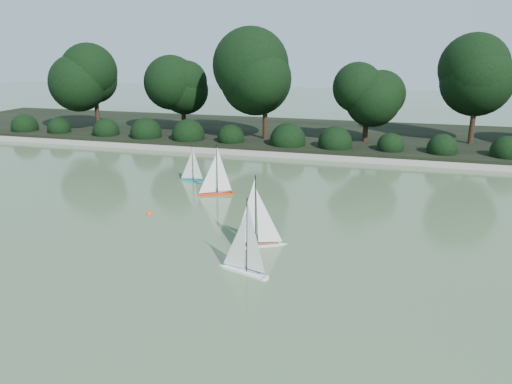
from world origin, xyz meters
TOP-DOWN VIEW (x-y plane):
  - ground at (0.00, 0.00)m, footprint 80.00×80.00m
  - pond_coping at (0.00, 9.00)m, footprint 40.00×0.35m
  - far_bank at (0.00, 13.00)m, footprint 40.00×8.00m
  - tree_line at (1.23, 11.44)m, footprint 26.31×3.93m
  - shrub_hedge at (0.00, 9.90)m, footprint 29.10×1.10m
  - sailboat_white_a at (-0.35, -0.73)m, footprint 1.11×0.52m
  - sailboat_white_b at (-0.30, 0.55)m, footprint 1.12×0.70m
  - sailboat_orange at (-2.58, 3.72)m, footprint 1.05×0.60m
  - sailboat_teal at (-3.78, 4.97)m, footprint 0.87×0.18m
  - race_buoy at (-3.52, 1.76)m, footprint 0.16×0.16m

SIDE VIEW (x-z plane):
  - ground at x=0.00m, z-range 0.00..0.00m
  - race_buoy at x=-3.52m, z-range -0.08..0.08m
  - pond_coping at x=0.00m, z-range 0.00..0.18m
  - far_bank at x=0.00m, z-range 0.00..0.30m
  - sailboat_teal at x=-3.78m, z-range -0.41..0.78m
  - sailboat_orange at x=-2.58m, z-range -0.51..0.98m
  - sailboat_white_a at x=-0.35m, z-range -0.53..1.01m
  - sailboat_white_b at x=-0.30m, z-range -0.56..1.06m
  - shrub_hedge at x=0.00m, z-range -0.10..1.00m
  - tree_line at x=1.23m, z-range 0.45..4.83m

